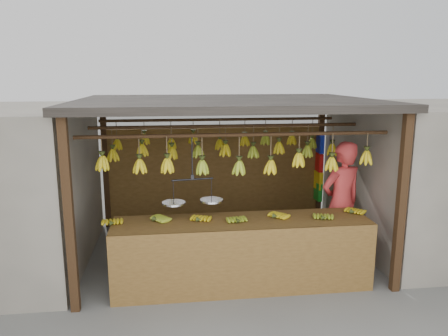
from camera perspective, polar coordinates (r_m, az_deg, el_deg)
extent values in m
plane|color=#5B5B57|center=(7.01, 0.31, -10.96)|extent=(80.00, 80.00, 0.00)
cube|color=black|center=(5.28, -19.57, -6.16)|extent=(0.10, 0.10, 2.30)
cube|color=black|center=(5.89, 22.13, -4.51)|extent=(0.10, 0.10, 2.30)
cube|color=black|center=(8.14, -15.20, 0.33)|extent=(0.10, 0.10, 2.30)
cube|color=black|center=(8.55, 12.38, 1.01)|extent=(0.10, 0.10, 2.30)
cube|color=black|center=(6.47, 0.34, 8.59)|extent=(4.30, 3.30, 0.10)
cylinder|color=black|center=(5.52, 1.70, 4.36)|extent=(4.00, 0.05, 0.05)
cylinder|color=black|center=(6.50, 0.33, 5.50)|extent=(4.00, 0.05, 0.05)
cylinder|color=black|center=(7.49, -0.68, 6.35)|extent=(4.00, 0.05, 0.05)
cube|color=brown|center=(8.16, -1.06, -1.03)|extent=(4.00, 0.06, 1.80)
cube|color=slate|center=(7.96, 26.98, -0.83)|extent=(3.00, 3.00, 2.30)
cube|color=brown|center=(5.70, 2.35, -7.21)|extent=(3.32, 0.74, 0.08)
cube|color=brown|center=(5.51, 2.96, -12.49)|extent=(3.32, 0.04, 0.90)
cube|color=black|center=(5.54, -13.71, -13.17)|extent=(0.07, 0.07, 0.82)
cube|color=black|center=(6.03, 17.95, -11.30)|extent=(0.07, 0.07, 0.82)
cube|color=black|center=(6.12, -13.05, -10.65)|extent=(0.07, 0.07, 0.82)
cube|color=black|center=(6.56, 15.58, -9.20)|extent=(0.07, 0.07, 0.82)
ellipsoid|color=gold|center=(5.63, -14.41, -7.08)|extent=(0.20, 0.26, 0.06)
ellipsoid|color=#92A523|center=(5.66, -8.97, -6.74)|extent=(0.30, 0.29, 0.06)
ellipsoid|color=gold|center=(5.59, -3.29, -6.83)|extent=(0.26, 0.29, 0.06)
ellipsoid|color=#92A523|center=(5.54, 1.94, -6.99)|extent=(0.22, 0.27, 0.06)
ellipsoid|color=gold|center=(5.75, 6.73, -6.36)|extent=(0.30, 0.30, 0.06)
ellipsoid|color=#92A523|center=(5.80, 12.90, -6.44)|extent=(0.24, 0.28, 0.06)
ellipsoid|color=gold|center=(6.15, 16.46, -5.58)|extent=(0.30, 0.30, 0.06)
ellipsoid|color=gold|center=(5.61, -15.60, 0.60)|extent=(0.16, 0.16, 0.28)
ellipsoid|color=gold|center=(5.57, -10.95, 0.25)|extent=(0.16, 0.16, 0.28)
ellipsoid|color=gold|center=(5.47, -7.41, 0.30)|extent=(0.16, 0.16, 0.28)
ellipsoid|color=#92A523|center=(5.58, -2.86, 0.09)|extent=(0.16, 0.16, 0.28)
ellipsoid|color=#92A523|center=(5.61, 1.98, 0.03)|extent=(0.16, 0.16, 0.28)
ellipsoid|color=gold|center=(5.69, 6.09, 0.11)|extent=(0.16, 0.16, 0.28)
ellipsoid|color=gold|center=(5.75, 9.72, 1.04)|extent=(0.16, 0.16, 0.28)
ellipsoid|color=gold|center=(5.87, 13.86, 0.51)|extent=(0.16, 0.16, 0.28)
ellipsoid|color=gold|center=(6.05, 18.09, 1.29)|extent=(0.16, 0.16, 0.28)
ellipsoid|color=gold|center=(6.57, -14.31, 1.64)|extent=(0.16, 0.16, 0.28)
ellipsoid|color=gold|center=(6.51, -10.63, 2.31)|extent=(0.16, 0.16, 0.28)
ellipsoid|color=gold|center=(6.48, -6.82, 1.95)|extent=(0.16, 0.16, 0.28)
ellipsoid|color=#92A523|center=(6.51, -3.40, 2.15)|extent=(0.16, 0.16, 0.28)
ellipsoid|color=gold|center=(6.54, 0.19, 2.33)|extent=(0.16, 0.16, 0.28)
ellipsoid|color=#92A523|center=(6.58, 3.84, 2.10)|extent=(0.16, 0.16, 0.28)
ellipsoid|color=gold|center=(6.73, 7.20, 2.63)|extent=(0.16, 0.16, 0.28)
ellipsoid|color=#92A523|center=(6.79, 10.81, 2.15)|extent=(0.16, 0.16, 0.28)
ellipsoid|color=gold|center=(7.02, 13.94, 2.35)|extent=(0.16, 0.16, 0.28)
ellipsoid|color=gold|center=(7.58, -13.78, 2.99)|extent=(0.16, 0.16, 0.28)
ellipsoid|color=gold|center=(7.53, -10.34, 3.73)|extent=(0.16, 0.16, 0.28)
ellipsoid|color=gold|center=(7.48, -6.90, 3.18)|extent=(0.16, 0.16, 0.28)
ellipsoid|color=gold|center=(7.54, -4.02, 3.87)|extent=(0.16, 0.16, 0.28)
ellipsoid|color=gold|center=(7.52, -0.56, 3.09)|extent=(0.16, 0.16, 0.28)
ellipsoid|color=gold|center=(7.63, 2.72, 3.59)|extent=(0.16, 0.16, 0.28)
ellipsoid|color=#92A523|center=(7.62, 5.43, 3.72)|extent=(0.16, 0.16, 0.28)
ellipsoid|color=gold|center=(7.76, 8.84, 3.69)|extent=(0.16, 0.16, 0.28)
ellipsoid|color=#92A523|center=(7.89, 11.41, 3.19)|extent=(0.16, 0.16, 0.28)
cylinder|color=black|center=(5.51, -4.19, 1.35)|extent=(0.02, 0.02, 0.56)
cylinder|color=black|center=(5.56, -4.14, -1.49)|extent=(0.54, 0.09, 0.02)
cylinder|color=silver|center=(5.60, -6.59, -4.62)|extent=(0.29, 0.29, 0.02)
cylinder|color=silver|center=(5.69, -1.64, -4.29)|extent=(0.29, 0.29, 0.02)
imported|color=#BF3333|center=(6.57, 15.03, -4.52)|extent=(0.77, 0.63, 1.83)
cube|color=#1426BF|center=(8.33, 12.44, 3.13)|extent=(0.08, 0.26, 0.34)
cube|color=red|center=(8.39, 12.33, 0.73)|extent=(0.08, 0.26, 0.34)
cube|color=yellow|center=(8.46, 12.23, -1.55)|extent=(0.08, 0.26, 0.34)
cube|color=#199926|center=(8.52, 12.16, -3.00)|extent=(0.08, 0.26, 0.34)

